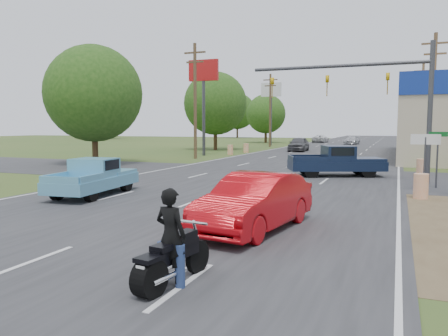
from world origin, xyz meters
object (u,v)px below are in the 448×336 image
at_px(red_convertible, 255,203).
at_px(rider, 171,240).
at_px(blue_pickup, 95,177).
at_px(distant_car_silver, 352,140).
at_px(distant_car_grey, 299,144).
at_px(motorcycle, 169,262).
at_px(navy_pickup, 338,161).
at_px(distant_car_white, 321,139).

height_order(red_convertible, rider, rider).
relative_size(rider, blue_pickup, 0.35).
xyz_separation_m(rider, distant_car_silver, (-3.05, 63.92, -0.21)).
xyz_separation_m(distant_car_grey, distant_car_silver, (3.77, 21.32, -0.19)).
height_order(distant_car_grey, distant_car_silver, distant_car_grey).
relative_size(motorcycle, blue_pickup, 0.43).
bearing_deg(navy_pickup, blue_pickup, -60.82).
bearing_deg(distant_car_silver, motorcycle, -79.00).
bearing_deg(blue_pickup, distant_car_silver, 78.37).
relative_size(distant_car_grey, distant_car_white, 1.01).
relative_size(navy_pickup, distant_car_silver, 1.30).
bearing_deg(distant_car_grey, blue_pickup, -94.04).
bearing_deg(navy_pickup, rider, -24.27).
height_order(rider, distant_car_grey, rider).
height_order(red_convertible, blue_pickup, red_convertible).
distance_m(blue_pickup, distant_car_grey, 34.59).
distance_m(navy_pickup, distant_car_silver, 45.23).
relative_size(blue_pickup, distant_car_silver, 1.11).
bearing_deg(rider, red_convertible, -82.25).
distance_m(blue_pickup, distant_car_white, 62.48).
bearing_deg(distant_car_silver, distant_car_white, 140.13).
height_order(blue_pickup, navy_pickup, navy_pickup).
height_order(rider, distant_car_white, rider).
bearing_deg(distant_car_silver, rider, -78.99).
xyz_separation_m(red_convertible, distant_car_silver, (-3.14, 59.32, -0.15)).
bearing_deg(distant_car_silver, distant_car_grey, -91.75).
xyz_separation_m(motorcycle, distant_car_silver, (-3.04, 63.97, 0.16)).
height_order(navy_pickup, distant_car_white, navy_pickup).
bearing_deg(red_convertible, blue_pickup, 165.70).
distance_m(red_convertible, rider, 4.60).
bearing_deg(navy_pickup, motorcycle, -24.29).
height_order(red_convertible, distant_car_silver, red_convertible).
distance_m(distant_car_grey, distant_car_silver, 21.65).
distance_m(motorcycle, distant_car_white, 71.11).
bearing_deg(red_convertible, distant_car_white, 106.54).
bearing_deg(blue_pickup, distant_car_white, 84.29).
height_order(red_convertible, distant_car_grey, distant_car_grey).
bearing_deg(motorcycle, navy_pickup, 97.25).
bearing_deg(distant_car_grey, rider, -83.05).
bearing_deg(rider, navy_pickup, -82.73).
bearing_deg(blue_pickup, motorcycle, -52.04).
xyz_separation_m(rider, blue_pickup, (-7.96, 8.02, -0.07)).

